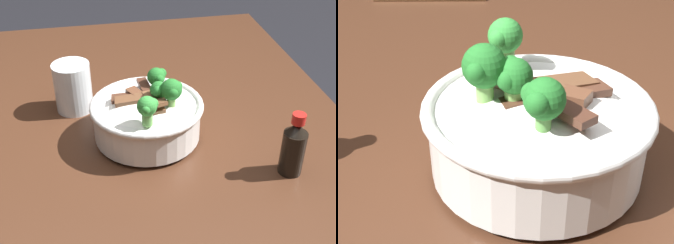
% 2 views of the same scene
% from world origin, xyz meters
% --- Properties ---
extents(rice_bowl, '(0.22, 0.22, 0.14)m').
position_xyz_m(rice_bowl, '(-0.18, 0.11, 0.87)').
color(rice_bowl, white).
rests_on(rice_bowl, dining_table).
extents(drinking_glass, '(0.08, 0.08, 0.11)m').
position_xyz_m(drinking_glass, '(-0.32, -0.03, 0.87)').
color(drinking_glass, white).
rests_on(drinking_glass, dining_table).
extents(soy_sauce_bottle, '(0.04, 0.04, 0.12)m').
position_xyz_m(soy_sauce_bottle, '(-0.03, 0.34, 0.87)').
color(soy_sauce_bottle, black).
rests_on(soy_sauce_bottle, dining_table).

